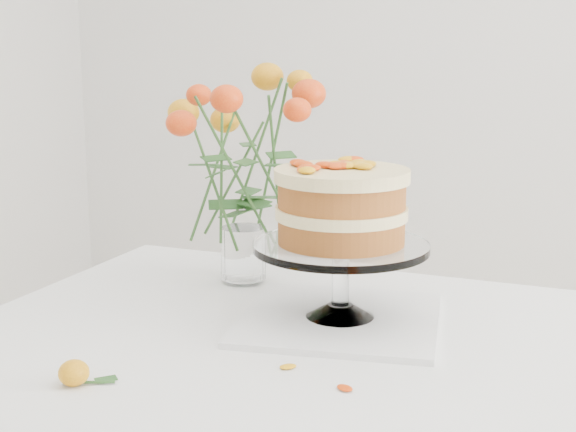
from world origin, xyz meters
name	(u,v)px	position (x,y,z in m)	size (l,w,h in m)	color
table	(385,406)	(0.00, 0.00, 0.67)	(1.43, 0.93, 0.76)	tan
napkin	(340,319)	(-0.11, 0.12, 0.76)	(0.33, 0.33, 0.01)	white
cake_stand	(341,214)	(-0.11, 0.12, 0.94)	(0.29, 0.29, 0.26)	white
rose_vase	(242,151)	(-0.37, 0.27, 1.02)	(0.33, 0.33, 0.44)	white
loose_rose_near	(74,373)	(-0.37, -0.27, 0.77)	(0.07, 0.05, 0.04)	#FCA515
stray_petal_a	(288,367)	(-0.12, -0.10, 0.76)	(0.03, 0.02, 0.00)	#F6A70F
stray_petal_b	(345,388)	(-0.02, -0.14, 0.76)	(0.03, 0.02, 0.00)	#F6A70F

